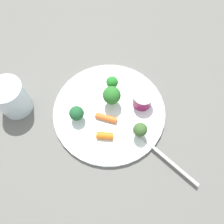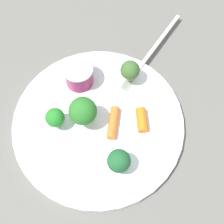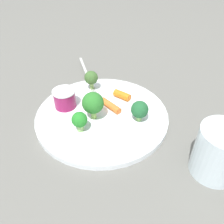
% 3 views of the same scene
% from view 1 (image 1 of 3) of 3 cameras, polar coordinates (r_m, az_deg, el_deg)
% --- Properties ---
extents(ground_plane, '(2.40, 2.40, 0.00)m').
position_cam_1_polar(ground_plane, '(0.57, -0.69, -0.10)').
color(ground_plane, '#5E5E58').
extents(plate, '(0.27, 0.27, 0.01)m').
position_cam_1_polar(plate, '(0.57, -0.70, 0.16)').
color(plate, white).
rests_on(plate, ground_plane).
extents(sauce_cup, '(0.05, 0.05, 0.04)m').
position_cam_1_polar(sauce_cup, '(0.56, 7.57, 3.14)').
color(sauce_cup, '#851749').
rests_on(sauce_cup, plate).
extents(broccoli_floret_0, '(0.03, 0.03, 0.04)m').
position_cam_1_polar(broccoli_floret_0, '(0.54, -8.78, -0.35)').
color(broccoli_floret_0, '#8FC66B').
rests_on(broccoli_floret_0, plate).
extents(broccoli_floret_1, '(0.04, 0.04, 0.06)m').
position_cam_1_polar(broccoli_floret_1, '(0.54, -0.37, 4.21)').
color(broccoli_floret_1, '#94BE5D').
rests_on(broccoli_floret_1, plate).
extents(broccoli_floret_2, '(0.03, 0.03, 0.05)m').
position_cam_1_polar(broccoli_floret_2, '(0.51, 7.01, -4.39)').
color(broccoli_floret_2, '#8CB760').
rests_on(broccoli_floret_2, plate).
extents(broccoli_floret_3, '(0.03, 0.03, 0.04)m').
position_cam_1_polar(broccoli_floret_3, '(0.57, 0.02, 7.32)').
color(broccoli_floret_3, '#86B166').
rests_on(broccoli_floret_3, plate).
extents(carrot_stick_0, '(0.02, 0.04, 0.02)m').
position_cam_1_polar(carrot_stick_0, '(0.53, -1.81, -5.87)').
color(carrot_stick_0, orange).
rests_on(carrot_stick_0, plate).
extents(carrot_stick_1, '(0.01, 0.05, 0.01)m').
position_cam_1_polar(carrot_stick_1, '(0.55, -1.32, -1.48)').
color(carrot_stick_1, orange).
rests_on(carrot_stick_1, plate).
extents(fork, '(0.09, 0.17, 0.00)m').
position_cam_1_polar(fork, '(0.53, 12.27, -10.27)').
color(fork, '#B2B6B0').
rests_on(fork, plate).
extents(drinking_glass, '(0.08, 0.08, 0.09)m').
position_cam_1_polar(drinking_glass, '(0.59, -23.65, 3.26)').
color(drinking_glass, silver).
rests_on(drinking_glass, ground_plane).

